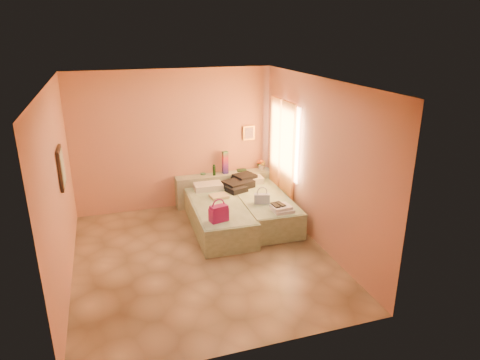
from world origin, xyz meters
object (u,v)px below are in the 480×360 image
object	(u,v)px
bed_right	(262,208)
headboard_ledge	(225,188)
water_bottle	(214,170)
flower_vase	(261,164)
bed_left	(219,217)
green_book	(242,170)
magenta_handbag	(219,213)
towel_stack	(282,209)
blue_handbag	(262,199)

from	to	relation	value
bed_right	headboard_ledge	bearing A→B (deg)	114.36
water_bottle	flower_vase	world-z (taller)	flower_vase
bed_left	water_bottle	world-z (taller)	water_bottle
bed_right	green_book	world-z (taller)	green_book
water_bottle	magenta_handbag	distance (m)	1.90
bed_left	magenta_handbag	bearing A→B (deg)	-103.24
flower_vase	water_bottle	bearing A→B (deg)	-175.92
headboard_ledge	water_bottle	bearing A→B (deg)	-171.13
headboard_ledge	towel_stack	world-z (taller)	headboard_ledge
magenta_handbag	towel_stack	world-z (taller)	magenta_handbag
magenta_handbag	blue_handbag	xyz separation A→B (m)	(0.95, 0.49, -0.05)
blue_handbag	towel_stack	world-z (taller)	blue_handbag
green_book	towel_stack	xyz separation A→B (m)	(0.13, -1.90, -0.12)
headboard_ledge	flower_vase	size ratio (longest dim) A/B	8.20
flower_vase	towel_stack	size ratio (longest dim) A/B	0.71
bed_left	blue_handbag	xyz separation A→B (m)	(0.77, -0.19, 0.34)
blue_handbag	water_bottle	bearing A→B (deg)	127.81
flower_vase	towel_stack	bearing A→B (deg)	-99.24
bed_left	bed_right	bearing A→B (deg)	9.83
headboard_ledge	bed_left	xyz separation A→B (m)	(-0.45, -1.21, -0.08)
bed_right	water_bottle	xyz separation A→B (m)	(-0.67, 1.05, 0.51)
water_bottle	magenta_handbag	xyz separation A→B (m)	(-0.41, -1.85, -0.12)
headboard_ledge	magenta_handbag	xyz separation A→B (m)	(-0.63, -1.89, 0.32)
blue_handbag	towel_stack	bearing A→B (deg)	-48.50
flower_vase	towel_stack	world-z (taller)	flower_vase
magenta_handbag	water_bottle	bearing A→B (deg)	64.32
bed_right	flower_vase	size ratio (longest dim) A/B	8.00
flower_vase	magenta_handbag	size ratio (longest dim) A/B	0.83
water_bottle	towel_stack	xyz separation A→B (m)	(0.75, -1.81, -0.21)
magenta_handbag	blue_handbag	distance (m)	1.07
blue_handbag	towel_stack	size ratio (longest dim) A/B	0.80
headboard_ledge	green_book	size ratio (longest dim) A/B	10.44
bed_left	water_bottle	xyz separation A→B (m)	(0.23, 1.17, 0.51)
flower_vase	magenta_handbag	distance (m)	2.43
headboard_ledge	blue_handbag	xyz separation A→B (m)	(0.32, -1.40, 0.26)
bed_right	water_bottle	world-z (taller)	water_bottle
bed_right	flower_vase	xyz separation A→B (m)	(0.38, 1.12, 0.53)
headboard_ledge	water_bottle	size ratio (longest dim) A/B	9.27
bed_right	green_book	size ratio (longest dim) A/B	10.19
water_bottle	flower_vase	distance (m)	1.06
bed_right	blue_handbag	xyz separation A→B (m)	(-0.13, -0.32, 0.34)
headboard_ledge	green_book	bearing A→B (deg)	7.50
headboard_ledge	magenta_handbag	distance (m)	2.02
bed_right	towel_stack	size ratio (longest dim) A/B	5.71
headboard_ledge	towel_stack	bearing A→B (deg)	-74.05
water_bottle	blue_handbag	xyz separation A→B (m)	(0.54, -1.36, -0.17)
flower_vase	bed_left	bearing A→B (deg)	-135.82
bed_right	blue_handbag	bearing A→B (deg)	-111.22
magenta_handbag	towel_stack	distance (m)	1.16
bed_left	water_bottle	bearing A→B (deg)	80.89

